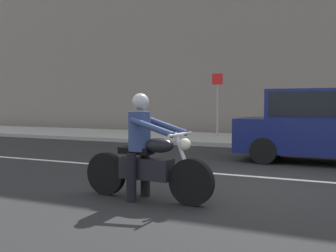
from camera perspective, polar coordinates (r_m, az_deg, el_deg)
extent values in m
plane|color=black|center=(7.44, 12.56, -8.21)|extent=(80.00, 80.00, 0.00)
cube|color=#99968E|center=(15.26, 19.30, -2.19)|extent=(40.00, 4.40, 0.14)
cube|color=silver|center=(8.43, 10.12, -6.80)|extent=(18.00, 0.14, 0.01)
cylinder|color=black|center=(5.89, 3.27, -7.82)|extent=(0.68, 0.15, 0.68)
cylinder|color=black|center=(6.64, -8.61, -6.58)|extent=(0.68, 0.15, 0.68)
cylinder|color=silver|center=(5.88, 2.22, -4.47)|extent=(0.35, 0.07, 0.74)
cube|color=black|center=(6.21, -3.04, -5.93)|extent=(0.83, 0.32, 0.32)
ellipsoid|color=black|center=(6.05, -1.26, -2.71)|extent=(0.49, 0.26, 0.22)
cube|color=black|center=(6.27, -4.46, -3.44)|extent=(0.53, 0.26, 0.10)
cylinder|color=silver|center=(5.87, 1.70, -1.15)|extent=(0.07, 0.70, 0.04)
sphere|color=silver|center=(5.85, 2.40, -2.54)|extent=(0.17, 0.17, 0.17)
cylinder|color=silver|center=(6.52, -4.58, -6.56)|extent=(0.70, 0.10, 0.07)
cylinder|color=black|center=(6.13, -5.14, -7.17)|extent=(0.16, 0.16, 0.72)
cylinder|color=black|center=(6.47, -3.19, -6.62)|extent=(0.16, 0.16, 0.72)
cylinder|color=navy|center=(6.21, -4.01, -0.73)|extent=(0.35, 0.35, 0.60)
cylinder|color=navy|center=(5.84, -2.29, -0.19)|extent=(0.72, 0.12, 0.29)
cylinder|color=navy|center=(6.22, -0.24, 0.02)|extent=(0.72, 0.12, 0.29)
sphere|color=tan|center=(6.18, -3.86, 3.14)|extent=(0.20, 0.20, 0.20)
sphere|color=#B7B7BC|center=(6.18, -3.86, 3.42)|extent=(0.25, 0.25, 0.25)
cube|color=#11194C|center=(10.60, 20.68, -1.33)|extent=(4.02, 1.70, 0.84)
cube|color=#11194C|center=(10.57, 20.77, 2.88)|extent=(2.49, 1.56, 0.72)
cube|color=black|center=(10.57, 20.77, 2.88)|extent=(2.29, 1.59, 0.58)
cylinder|color=black|center=(10.81, 14.05, -2.95)|extent=(0.64, 1.76, 0.64)
cylinder|color=gray|center=(16.59, 6.90, 3.01)|extent=(0.08, 0.08, 2.53)
cube|color=red|center=(16.59, 6.89, 6.52)|extent=(0.44, 0.03, 0.44)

